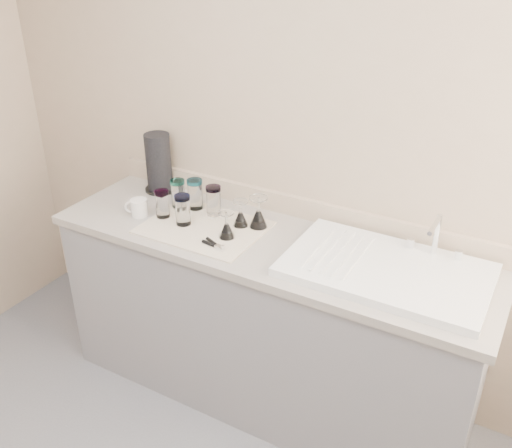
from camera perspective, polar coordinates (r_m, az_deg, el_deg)
The scene contains 15 objects.
room_envelope at distance 1.44m, azimuth -21.96°, elevation 0.39°, with size 3.54×3.50×2.52m.
counter_unit at distance 2.82m, azimuth 1.06°, elevation -9.60°, with size 2.06×0.62×0.90m.
sink_unit at distance 2.39m, azimuth 12.95°, elevation -4.44°, with size 0.82×0.50×0.22m.
dish_towel at distance 2.68m, azimuth -5.24°, elevation -0.33°, with size 0.55×0.42×0.01m, color silver.
tumbler_teal at distance 2.85m, azimuth -7.80°, elevation 3.06°, with size 0.07×0.07×0.14m.
tumbler_cyan at distance 2.82m, azimuth -6.11°, elevation 3.01°, with size 0.08×0.08×0.15m.
tumbler_purple at distance 2.75m, azimuth -4.26°, elevation 2.37°, with size 0.07×0.07×0.15m.
tumbler_magenta at distance 2.76m, azimuth -9.36°, elevation 2.02°, with size 0.07×0.07×0.14m.
tumbler_blue at distance 2.68m, azimuth -7.34°, elevation 1.44°, with size 0.07×0.07×0.15m.
goblet_back_left at distance 2.66m, azimuth -1.55°, elevation 0.69°, with size 0.07×0.07×0.13m.
goblet_back_right at distance 2.65m, azimuth 0.24°, elevation 0.74°, with size 0.08×0.08×0.15m.
goblet_front_left at distance 2.56m, azimuth -2.95°, elevation -0.47°, with size 0.07×0.07×0.13m.
can_opener at distance 2.51m, azimuth -4.20°, elevation -2.07°, with size 0.13×0.07×0.02m.
white_mug at distance 2.83m, azimuth -11.67°, elevation 1.61°, with size 0.12×0.11×0.08m.
paper_towel_roll at distance 3.04m, azimuth -9.70°, elevation 5.99°, with size 0.17×0.17×0.31m.
Camera 1 is at (1.05, -0.77, 2.18)m, focal length 40.00 mm.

